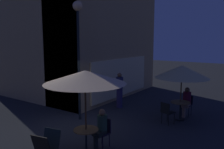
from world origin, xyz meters
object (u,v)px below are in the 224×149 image
object	(u,v)px
patron_seated_0	(101,126)
patron_seated_1	(186,100)
street_lamp_near_corner	(78,32)
cafe_chair_2	(187,103)
cafe_table_1	(180,106)
cafe_chair_0	(104,130)
cafe_chair_1	(167,111)
menu_sandwich_board	(47,146)
patio_umbrella_1	(182,72)
cafe_table_0	(86,136)
patron_standing_2	(119,90)
patio_umbrella_0	(85,77)

from	to	relation	value
patron_seated_0	patron_seated_1	xyz separation A→B (m)	(4.59, -1.23, 0.03)
street_lamp_near_corner	patron_seated_0	bearing A→B (deg)	-124.14
cafe_chair_2	cafe_table_1	bearing A→B (deg)	0.00
cafe_chair_0	cafe_chair_1	size ratio (longest dim) A/B	1.00
menu_sandwich_board	cafe_chair_0	world-z (taller)	cafe_chair_0
patio_umbrella_1	patron_seated_1	world-z (taller)	patio_umbrella_1
cafe_table_0	patron_standing_2	bearing A→B (deg)	21.71
cafe_table_0	patron_seated_0	bearing A→B (deg)	-5.15
street_lamp_near_corner	cafe_chair_2	bearing A→B (deg)	-48.51
menu_sandwich_board	patron_standing_2	distance (m)	5.71
street_lamp_near_corner	patron_seated_0	distance (m)	4.09
cafe_table_1	patio_umbrella_1	size ratio (longest dim) A/B	0.34
menu_sandwich_board	cafe_chair_2	xyz separation A→B (m)	(6.24, -1.98, 0.13)
menu_sandwich_board	patron_seated_0	size ratio (longest dim) A/B	0.67
patron_seated_0	patron_standing_2	bearing A→B (deg)	-149.44
cafe_chair_0	cafe_chair_1	bearing A→B (deg)	167.85
patio_umbrella_0	patron_seated_0	distance (m)	1.74
cafe_chair_2	patron_seated_1	bearing A→B (deg)	0.00
menu_sandwich_board	patron_seated_0	world-z (taller)	patron_seated_0
cafe_table_1	cafe_chair_0	bearing A→B (deg)	162.59
cafe_chair_0	street_lamp_near_corner	bearing A→B (deg)	-116.31
cafe_table_1	patron_standing_2	world-z (taller)	patron_standing_2
cafe_table_0	patio_umbrella_1	world-z (taller)	patio_umbrella_1
cafe_chair_0	cafe_chair_1	xyz separation A→B (m)	(2.93, -0.91, 0.02)
cafe_table_1	patio_umbrella_1	distance (m)	1.46
cafe_chair_2	cafe_chair_1	bearing A→B (deg)	-7.41
street_lamp_near_corner	cafe_chair_1	size ratio (longest dim) A/B	5.43
patio_umbrella_0	cafe_chair_2	bearing A→B (deg)	-13.62
cafe_table_0	cafe_table_1	bearing A→B (deg)	-15.38
cafe_table_0	cafe_chair_2	distance (m)	5.52
street_lamp_near_corner	patron_standing_2	distance (m)	3.76
street_lamp_near_corner	cafe_chair_2	world-z (taller)	street_lamp_near_corner
patio_umbrella_0	patron_seated_1	distance (m)	5.61
menu_sandwich_board	cafe_chair_2	bearing A→B (deg)	-28.73
patio_umbrella_0	cafe_chair_0	distance (m)	1.94
patio_umbrella_1	cafe_table_1	bearing A→B (deg)	0.00
cafe_chair_1	patron_standing_2	bearing A→B (deg)	88.93
street_lamp_near_corner	patio_umbrella_1	world-z (taller)	street_lamp_near_corner
cafe_chair_1	cafe_chair_2	distance (m)	1.68
cafe_chair_0	patron_standing_2	world-z (taller)	patron_standing_2
patio_umbrella_1	patron_seated_1	xyz separation A→B (m)	(0.68, -0.04, -1.33)
street_lamp_near_corner	patron_seated_1	distance (m)	5.52
street_lamp_near_corner	cafe_table_1	bearing A→B (deg)	-56.43
cafe_table_1	cafe_chair_0	xyz separation A→B (m)	(-3.76, 1.18, -0.06)
cafe_chair_0	patron_seated_1	world-z (taller)	patron_seated_1
cafe_chair_1	patron_standing_2	distance (m)	3.03
cafe_table_0	patron_standing_2	xyz separation A→B (m)	(4.69, 1.87, 0.30)
cafe_table_1	patron_standing_2	distance (m)	3.13
street_lamp_near_corner	patron_seated_0	xyz separation A→B (m)	(-1.57, -2.32, -2.98)
street_lamp_near_corner	cafe_chair_0	size ratio (longest dim) A/B	5.43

